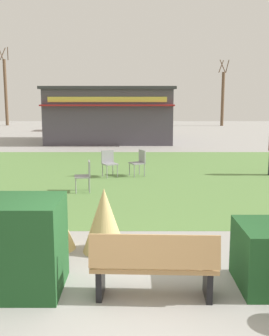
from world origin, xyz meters
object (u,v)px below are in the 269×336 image
object	(u,v)px
park_bench	(156,265)
parked_car_west_slot	(76,122)
cafe_chair_north	(87,174)
tree_center_bg	(225,97)
food_kiosk	(112,114)
tree_right_bg	(8,91)
cafe_chair_west	(141,161)
cafe_chair_east	(111,161)

from	to	relation	value
park_bench	parked_car_west_slot	xyz separation A→B (m)	(-5.03, 27.54, 0.16)
cafe_chair_north	tree_center_bg	distance (m)	28.26
food_kiosk	tree_right_bg	distance (m)	17.25
park_bench	cafe_chair_west	world-z (taller)	park_bench
parked_car_west_slot	cafe_chair_east	bearing A→B (deg)	-78.34
cafe_chair_north	cafe_chair_west	bearing A→B (deg)	57.04
cafe_chair_west	tree_right_bg	bearing A→B (deg)	115.82
food_kiosk	parked_car_west_slot	world-z (taller)	food_kiosk
cafe_chair_east	tree_center_bg	size ratio (longest dim) A/B	0.15
cafe_chair_east	parked_car_west_slot	xyz separation A→B (m)	(-3.90, 18.90, 0.12)
cafe_chair_west	cafe_chair_east	distance (m)	1.04
park_bench	cafe_chair_west	distance (m)	8.78
park_bench	tree_right_bg	world-z (taller)	tree_right_bg
food_kiosk	cafe_chair_west	world-z (taller)	food_kiosk
cafe_chair_east	tree_center_bg	bearing A→B (deg)	70.01
tree_right_bg	tree_center_bg	xyz separation A→B (m)	(19.73, -0.45, -0.57)
parked_car_west_slot	tree_right_bg	xyz separation A→B (m)	(-6.99, 5.87, 2.49)
cafe_chair_west	cafe_chair_north	distance (m)	2.86
park_bench	food_kiosk	distance (m)	19.77
cafe_chair_west	cafe_chair_north	size ratio (longest dim) A/B	1.00
park_bench	tree_center_bg	world-z (taller)	tree_center_bg
parked_car_west_slot	food_kiosk	bearing A→B (deg)	-67.22
cafe_chair_north	park_bench	bearing A→B (deg)	-75.46
cafe_chair_west	food_kiosk	bearing A→B (deg)	98.47
park_bench	food_kiosk	bearing A→B (deg)	95.00
cafe_chair_west	tree_right_bg	size ratio (longest dim) A/B	0.13
food_kiosk	parked_car_west_slot	distance (m)	8.60
cafe_chair_north	tree_right_bg	distance (m)	29.08
food_kiosk	cafe_chair_east	distance (m)	11.08
cafe_chair_east	parked_car_west_slot	bearing A→B (deg)	101.66
cafe_chair_north	parked_car_west_slot	bearing A→B (deg)	99.06
tree_center_bg	food_kiosk	bearing A→B (deg)	-125.35
food_kiosk	tree_right_bg	world-z (taller)	tree_right_bg
cafe_chair_north	parked_car_west_slot	distance (m)	21.43
park_bench	cafe_chair_north	world-z (taller)	park_bench
cafe_chair_west	tree_right_bg	world-z (taller)	tree_right_bg
cafe_chair_east	tree_center_bg	distance (m)	25.95
food_kiosk	cafe_chair_east	size ratio (longest dim) A/B	8.31
tree_right_bg	food_kiosk	bearing A→B (deg)	-53.17
food_kiosk	parked_car_west_slot	size ratio (longest dim) A/B	1.75
cafe_chair_east	parked_car_west_slot	size ratio (longest dim) A/B	0.21
cafe_chair_east	tree_right_bg	distance (m)	27.18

